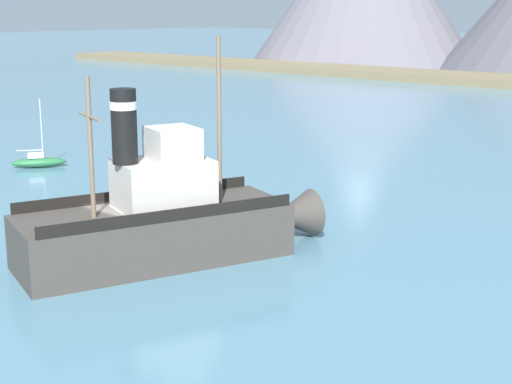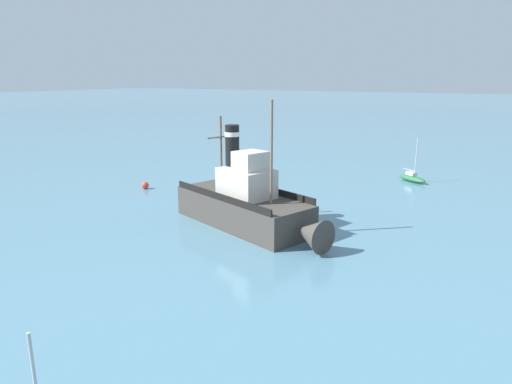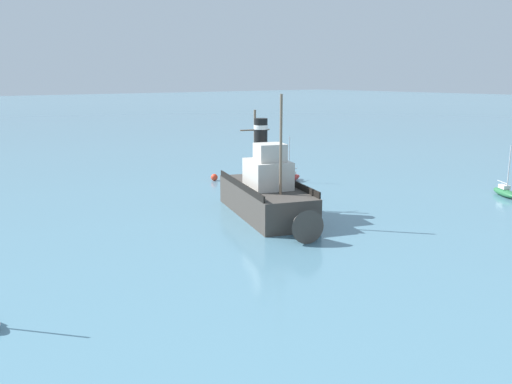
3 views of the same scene
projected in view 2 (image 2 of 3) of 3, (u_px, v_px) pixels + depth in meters
The scene contains 5 objects.
ground_plane at pixel (247, 218), 37.80m from camera, with size 600.00×600.00×0.00m, color teal.
old_tugboat at pixel (247, 204), 35.37m from camera, with size 8.10×14.71×9.90m.
sailboat_green at pixel (412, 178), 50.80m from camera, with size 3.04×3.76×4.90m.
sailboat_red at pixel (222, 179), 50.15m from camera, with size 3.95×2.33×4.90m.
mooring_buoy at pixel (145, 185), 47.58m from camera, with size 0.75×0.75×0.75m, color red.
Camera 2 is at (30.91, 18.60, 11.51)m, focal length 32.00 mm.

